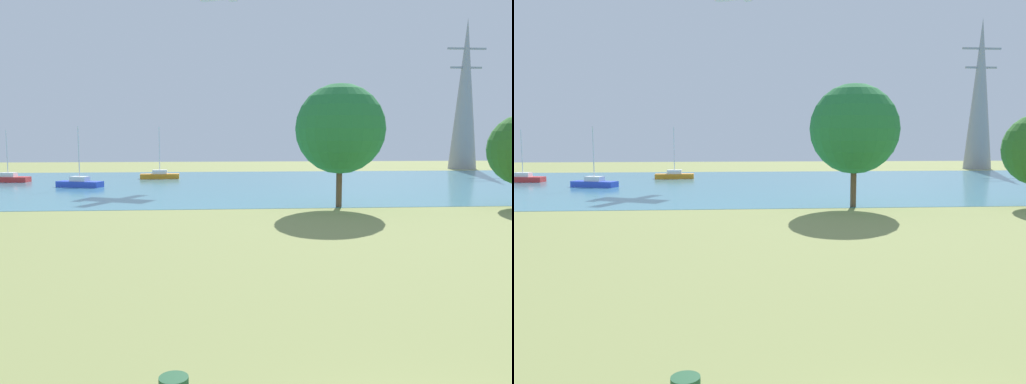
{
  "view_description": "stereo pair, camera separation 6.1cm",
  "coord_description": "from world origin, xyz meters",
  "views": [
    {
      "loc": [
        -3.6,
        -6.93,
        5.26
      ],
      "look_at": [
        -1.42,
        20.72,
        2.26
      ],
      "focal_mm": 35.88,
      "sensor_mm": 36.0,
      "label": 1
    },
    {
      "loc": [
        -3.54,
        -6.94,
        5.26
      ],
      "look_at": [
        -1.42,
        20.72,
        2.26
      ],
      "focal_mm": 35.88,
      "sensor_mm": 36.0,
      "label": 2
    }
  ],
  "objects": [
    {
      "name": "ground_plane",
      "position": [
        0.0,
        22.0,
        0.0
      ],
      "size": [
        160.0,
        160.0,
        0.0
      ],
      "primitive_type": "plane",
      "color": "#8C9351"
    },
    {
      "name": "water_surface",
      "position": [
        0.0,
        50.0,
        0.01
      ],
      "size": [
        140.0,
        40.0,
        0.02
      ],
      "primitive_type": "cube",
      "color": "teal",
      "rests_on": "ground"
    },
    {
      "name": "sailboat_blue",
      "position": [
        -17.87,
        47.81,
        0.46
      ],
      "size": [
        5.03,
        2.94,
        6.32
      ],
      "color": "blue",
      "rests_on": "water_surface"
    },
    {
      "name": "sailboat_orange",
      "position": [
        -10.65,
        58.06,
        0.46
      ],
      "size": [
        4.87,
        1.73,
        6.47
      ],
      "color": "orange",
      "rests_on": "water_surface"
    },
    {
      "name": "sailboat_red",
      "position": [
        -27.75,
        54.52,
        0.45
      ],
      "size": [
        4.94,
        2.04,
        6.06
      ],
      "color": "red",
      "rests_on": "water_surface"
    },
    {
      "name": "tree_east_far",
      "position": [
        5.59,
        30.54,
        5.84
      ],
      "size": [
        6.67,
        6.67,
        9.19
      ],
      "color": "brown",
      "rests_on": "ground"
    },
    {
      "name": "electricity_pylon",
      "position": [
        36.9,
        74.39,
        12.13
      ],
      "size": [
        6.4,
        4.4,
        24.24
      ],
      "color": "gray",
      "rests_on": "ground"
    }
  ]
}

